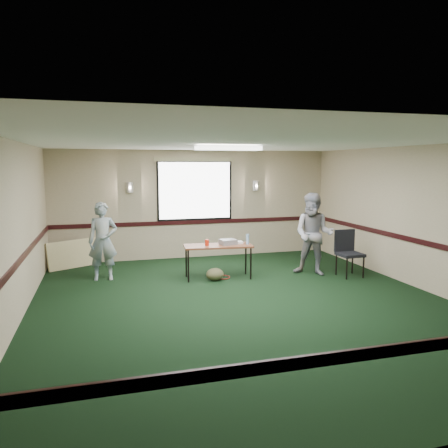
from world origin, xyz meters
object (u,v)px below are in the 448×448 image
object	(u,v)px
folding_table	(218,248)
person_right	(314,234)
conference_chair	(348,249)
projector	(228,242)
person_left	(103,241)

from	to	relation	value
folding_table	person_right	distance (m)	2.06
conference_chair	person_right	distance (m)	0.78
projector	person_right	distance (m)	1.84
projector	conference_chair	xyz separation A→B (m)	(2.49, -0.52, -0.18)
conference_chair	person_left	world-z (taller)	person_left
person_left	folding_table	bearing A→B (deg)	-10.28
person_left	conference_chair	bearing A→B (deg)	-9.12
conference_chair	person_right	xyz separation A→B (m)	(-0.67, 0.25, 0.31)
folding_table	conference_chair	distance (m)	2.75
person_left	person_right	xyz separation A→B (m)	(4.31, -0.80, 0.08)
folding_table	person_left	xyz separation A→B (m)	(-2.28, 0.53, 0.15)
folding_table	person_right	xyz separation A→B (m)	(2.03, -0.27, 0.23)
projector	person_right	size ratio (longest dim) A/B	0.18
folding_table	conference_chair	xyz separation A→B (m)	(2.70, -0.52, -0.08)
conference_chair	person_left	size ratio (longest dim) A/B	0.61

